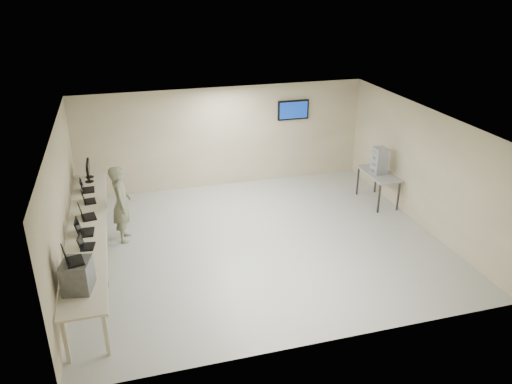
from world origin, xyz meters
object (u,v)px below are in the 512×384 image
object	(u,v)px
soldier	(122,204)
side_table	(379,176)
equipment_box	(77,276)
workbench	(88,230)

from	to	relation	value
soldier	side_table	distance (m)	6.49
equipment_box	side_table	xyz separation A→B (m)	(7.25, 3.43, -0.40)
equipment_box	side_table	distance (m)	8.03
soldier	equipment_box	bearing A→B (deg)	170.63
soldier	workbench	bearing A→B (deg)	148.09
workbench	soldier	size ratio (longest dim) A/B	3.37
workbench	equipment_box	distance (m)	2.24
workbench	side_table	bearing A→B (deg)	9.57
workbench	side_table	world-z (taller)	workbench
soldier	side_table	world-z (taller)	soldier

